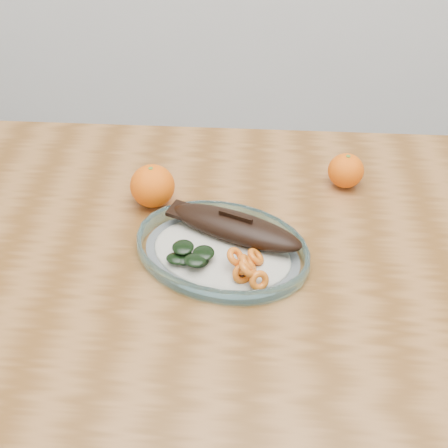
% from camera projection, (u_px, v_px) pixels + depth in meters
% --- Properties ---
extents(dining_table, '(1.20, 0.80, 0.75)m').
position_uv_depth(dining_table, '(252.00, 293.00, 1.01)').
color(dining_table, brown).
rests_on(dining_table, ground).
extents(plated_meal, '(0.66, 0.66, 0.08)m').
position_uv_depth(plated_meal, '(223.00, 248.00, 0.93)').
color(plated_meal, white).
rests_on(plated_meal, dining_table).
extents(orange_left, '(0.08, 0.08, 0.08)m').
position_uv_depth(orange_left, '(152.00, 186.00, 1.03)').
color(orange_left, '#FF5E05').
rests_on(orange_left, dining_table).
extents(orange_right, '(0.07, 0.07, 0.07)m').
position_uv_depth(orange_right, '(346.00, 171.00, 1.07)').
color(orange_right, '#FF5E05').
rests_on(orange_right, dining_table).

